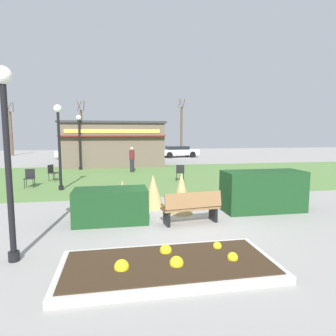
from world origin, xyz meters
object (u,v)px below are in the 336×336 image
object	(u,v)px
parked_car_west_slot	(77,152)
food_kiosk	(113,144)
lamppost_near	(6,141)
trash_bin	(284,197)
lamppost_far	(79,135)
person_strolling	(132,159)
lamppost_mid	(59,136)
cafe_chair_east	(30,177)
park_bench	(191,207)
tree_left_bg	(181,129)
cafe_chair_west	(180,171)
tree_center_bg	(11,132)
tree_right_bg	(82,132)
parked_car_east_slot	(178,151)
cafe_chair_center	(52,171)
parked_car_center_slot	(130,152)

from	to	relation	value
parked_car_west_slot	food_kiosk	bearing A→B (deg)	-62.08
lamppost_near	trash_bin	size ratio (longest dim) A/B	4.41
lamppost_far	person_strolling	distance (m)	4.40
lamppost_mid	lamppost_far	bearing A→B (deg)	89.85
trash_bin	lamppost_near	bearing A→B (deg)	-160.65
food_kiosk	person_strolling	world-z (taller)	food_kiosk
cafe_chair_east	parked_car_west_slot	world-z (taller)	parked_car_west_slot
park_bench	tree_left_bg	size ratio (longest dim) A/B	0.25
cafe_chair_west	tree_center_bg	world-z (taller)	tree_center_bg
tree_right_bg	person_strolling	bearing A→B (deg)	-72.10
trash_bin	parked_car_east_slot	xyz separation A→B (m)	(1.22, 22.35, 0.20)
food_kiosk	tree_right_bg	world-z (taller)	tree_right_bg
park_bench	lamppost_near	distance (m)	4.99
person_strolling	lamppost_far	bearing A→B (deg)	81.36
lamppost_far	cafe_chair_center	world-z (taller)	lamppost_far
parked_car_west_slot	parked_car_center_slot	bearing A→B (deg)	-0.03
parked_car_center_slot	lamppost_near	bearing A→B (deg)	-98.44
parked_car_center_slot	tree_right_bg	world-z (taller)	tree_right_bg
lamppost_mid	food_kiosk	size ratio (longest dim) A/B	0.49
lamppost_far	food_kiosk	distance (m)	3.57
cafe_chair_west	tree_left_bg	bearing A→B (deg)	76.88
parked_car_east_slot	tree_right_bg	world-z (taller)	tree_right_bg
park_bench	cafe_chair_west	distance (m)	7.67
cafe_chair_west	cafe_chair_center	bearing A→B (deg)	169.83
park_bench	parked_car_east_slot	world-z (taller)	parked_car_east_slot
lamppost_near	tree_left_bg	xyz separation A→B (m)	(10.71, 31.24, 0.69)
lamppost_far	tree_left_bg	world-z (taller)	tree_left_bg
park_bench	person_strolling	distance (m)	11.73
lamppost_far	tree_right_bg	distance (m)	12.83
parked_car_center_slot	tree_center_bg	distance (m)	14.81
trash_bin	tree_left_bg	bearing A→B (deg)	84.03
trash_bin	parked_car_west_slot	world-z (taller)	parked_car_west_slot
trash_bin	cafe_chair_center	size ratio (longest dim) A/B	0.99
cafe_chair_west	park_bench	bearing A→B (deg)	-100.32
lamppost_far	cafe_chair_center	xyz separation A→B (m)	(-0.94, -4.88, -1.93)
cafe_chair_west	parked_car_center_slot	distance (m)	15.86
food_kiosk	parked_car_center_slot	size ratio (longest dim) A/B	1.87
park_bench	tree_right_bg	size ratio (longest dim) A/B	0.28
cafe_chair_west	parked_car_west_slot	xyz separation A→B (m)	(-7.35, 15.76, 0.12)
park_bench	parked_car_west_slot	world-z (taller)	parked_car_west_slot
tree_left_bg	park_bench	bearing A→B (deg)	-102.41
cafe_chair_west	tree_center_bg	distance (m)	26.52
parked_car_east_slot	park_bench	bearing A→B (deg)	-101.46
lamppost_far	tree_left_bg	size ratio (longest dim) A/B	0.55
cafe_chair_east	tree_left_bg	world-z (taller)	tree_left_bg
parked_car_west_slot	cafe_chair_east	bearing A→B (deg)	-90.83
cafe_chair_center	park_bench	bearing A→B (deg)	-57.79
cafe_chair_center	parked_car_center_slot	distance (m)	15.36
lamppost_mid	cafe_chair_east	bearing A→B (deg)	148.95
cafe_chair_east	tree_left_bg	distance (m)	25.99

